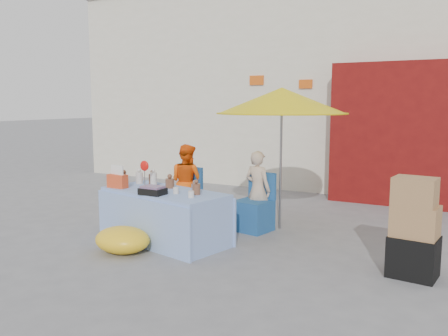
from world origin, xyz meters
The scene contains 10 objects.
ground centered at (0.00, 0.00, 0.00)m, with size 80.00×80.00×0.00m, color slate.
backdrop centered at (0.52, 7.52, 3.10)m, with size 14.00×8.00×7.80m.
market_table centered at (-0.59, 0.17, 0.36)m, with size 1.96×1.23×1.10m.
chair_left centered at (-1.00, 1.25, 0.26)m, with size 0.56×0.55×0.85m.
chair_right centered at (0.25, 1.25, 0.26)m, with size 0.56×0.55×0.85m.
vendor_orange centered at (-1.00, 1.38, 0.61)m, with size 0.59×0.46×1.22m, color #FF5A0D.
vendor_beige centered at (0.25, 1.38, 0.59)m, with size 0.43×0.28×1.17m, color #D0B193.
umbrella centered at (0.55, 1.53, 1.89)m, with size 1.90×1.90×2.09m.
box_stack centered at (2.55, 0.36, 0.50)m, with size 0.53×0.45×1.09m.
tarp_bundle centered at (-0.76, -0.49, 0.17)m, with size 0.73×0.59×0.33m, color yellow.
Camera 1 is at (3.10, -4.95, 1.87)m, focal length 38.00 mm.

